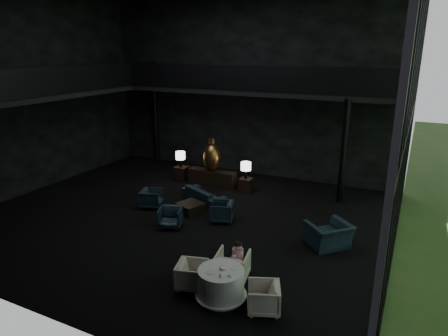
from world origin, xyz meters
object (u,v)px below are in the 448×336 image
at_px(sofa, 204,193).
at_px(dining_table, 221,286).
at_px(table_lamp_right, 246,167).
at_px(table_lamp_left, 180,156).
at_px(lounge_armchair_south, 170,217).
at_px(console, 212,178).
at_px(window_armchair, 329,229).
at_px(lounge_armchair_west, 151,198).
at_px(side_table_right, 246,185).
at_px(bronze_urn, 212,157).
at_px(coffee_table, 190,208).
at_px(lounge_armchair_east, 222,211).
at_px(dining_chair_east, 263,297).
at_px(dining_chair_north, 233,263).
at_px(side_table_left, 182,173).
at_px(child, 238,253).
at_px(dining_chair_west, 192,274).

height_order(sofa, dining_table, dining_table).
bearing_deg(table_lamp_right, table_lamp_left, 178.99).
distance_m(table_lamp_right, sofa, 2.19).
bearing_deg(lounge_armchair_south, console, 79.12).
bearing_deg(window_armchair, lounge_armchair_west, -48.86).
bearing_deg(table_lamp_left, side_table_right, -0.30).
height_order(bronze_urn, table_lamp_right, bronze_urn).
bearing_deg(lounge_armchair_south, coffee_table, 71.34).
distance_m(lounge_armchair_west, lounge_armchair_east, 2.92).
xyz_separation_m(console, dining_chair_east, (5.08, -7.18, 0.01)).
bearing_deg(lounge_armchair_west, dining_chair_north, -142.97).
height_order(lounge_armchair_west, window_armchair, window_armchair).
distance_m(coffee_table, dining_chair_east, 6.07).
xyz_separation_m(console, sofa, (0.63, -1.88, 0.02)).
xyz_separation_m(table_lamp_right, window_armchair, (4.15, -3.43, -0.48)).
height_order(side_table_left, sofa, sofa).
relative_size(side_table_left, lounge_armchair_west, 0.82).
height_order(coffee_table, child, child).
bearing_deg(lounge_armchair_east, side_table_left, -150.64).
bearing_deg(dining_chair_west, lounge_armchair_east, 0.84).
xyz_separation_m(side_table_left, lounge_armchair_west, (0.72, -3.31, 0.07)).
relative_size(lounge_armchair_west, lounge_armchair_south, 1.03).
distance_m(side_table_left, table_lamp_right, 3.29).
relative_size(sofa, window_armchair, 1.42).
xyz_separation_m(table_lamp_right, sofa, (-0.97, -1.84, -0.69)).
distance_m(lounge_armchair_west, dining_chair_west, 5.60).
height_order(side_table_left, side_table_right, side_table_left).
relative_size(console, sofa, 1.15).
relative_size(table_lamp_right, lounge_armchair_south, 0.97).
bearing_deg(lounge_armchair_south, dining_table, -60.70).
height_order(lounge_armchair_south, dining_chair_north, dining_chair_north).
relative_size(lounge_armchair_east, coffee_table, 0.93).
bearing_deg(lounge_armchair_east, table_lamp_left, -149.86).
xyz_separation_m(dining_chair_east, child, (-1.06, 0.94, 0.41)).
bearing_deg(console, side_table_left, 176.11).
bearing_deg(side_table_left, table_lamp_left, -90.00).
bearing_deg(dining_chair_west, lounge_armchair_west, 31.00).
xyz_separation_m(lounge_armchair_west, dining_chair_east, (5.97, -3.97, -0.03)).
bearing_deg(dining_chair_west, side_table_left, 18.29).
height_order(table_lamp_right, lounge_armchair_west, table_lamp_right).
distance_m(table_lamp_left, coffee_table, 3.90).
bearing_deg(console, table_lamp_left, 179.30).
bearing_deg(side_table_right, lounge_armchair_east, -82.21).
bearing_deg(side_table_left, coffee_table, -53.75).
bearing_deg(lounge_armchair_west, bronze_urn, -35.59).
bearing_deg(side_table_left, bronze_urn, -3.69).
xyz_separation_m(side_table_left, window_armchair, (7.35, -3.57, 0.27)).
bearing_deg(sofa, dining_table, 147.16).
bearing_deg(table_lamp_right, lounge_armchair_south, -101.51).
bearing_deg(coffee_table, sofa, 92.52).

